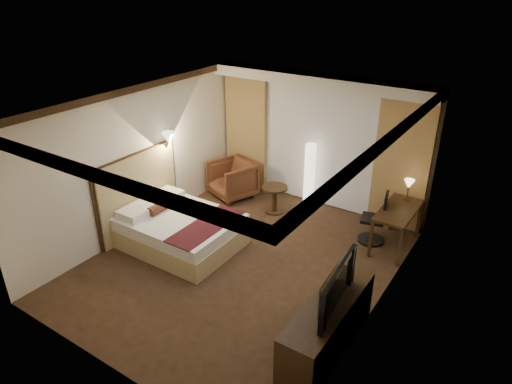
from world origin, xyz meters
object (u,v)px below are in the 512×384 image
Objects in this scene: armchair at (232,178)px; desk at (396,228)px; bed at (181,231)px; dresser at (328,326)px; television at (329,281)px; side_table at (275,199)px; floor_lamp at (309,176)px; office_chair at (373,217)px.

armchair reaches higher than desk.
desk reaches higher than bed.
television reaches higher than dresser.
armchair is at bearing 173.70° from side_table.
floor_lamp is 3.95m from television.
television is at bearing -48.72° from side_table.
side_table is 2.44m from desk.
floor_lamp is 1.17× the size of desk.
bed is 3.40m from office_chair.
armchair is (-0.41, 2.09, 0.15)m from bed.
television is (2.00, -3.39, 0.36)m from floor_lamp.
television is (3.19, -0.84, 0.76)m from bed.
bed is 1.41× the size of floor_lamp.
armchair is 0.89× the size of office_chair.
television is at bearing -94.75° from office_chair.
dresser is at bearing -48.37° from side_table.
floor_lamp reaches higher than desk.
armchair is 0.63× the size of floor_lamp.
floor_lamp reaches higher than dresser.
armchair is at bearing 45.60° from television.
floor_lamp is at bearing 52.22° from side_table.
armchair is 3.17m from office_chair.
office_chair is 0.83× the size of television.
dresser is at bearing -95.26° from television.
desk is 1.01× the size of television.
dresser is (3.22, -0.84, 0.07)m from bed.
side_table is at bearing 36.02° from television.
floor_lamp is at bearing 165.02° from desk.
side_table is 0.48× the size of television.
office_chair is at bearing 19.30° from armchair.
television reaches higher than desk.
desk is at bearing -14.98° from floor_lamp.
television is at bearing -59.42° from floor_lamp.
floor_lamp is (1.19, 2.55, 0.41)m from bed.
side_table is at bearing -127.78° from floor_lamp.
bed is 2.09m from side_table.
dresser is at bearing -94.15° from office_chair.
bed is 2.84m from floor_lamp.
office_chair is 2.85m from dresser.
desk is (3.17, 2.02, 0.09)m from bed.
desk is at bearing 32.55° from bed.
dresser is (2.49, -2.80, 0.07)m from side_table.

